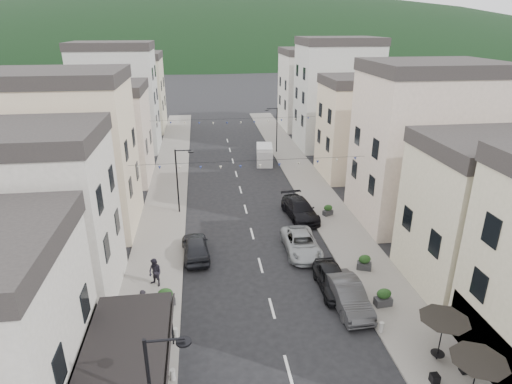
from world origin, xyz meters
TOP-DOWN VIEW (x-y plane):
  - sidewalk_left at (-7.50, 32.00)m, footprint 4.00×76.00m
  - sidewalk_right at (7.50, 32.00)m, footprint 4.00×76.00m
  - hill_backdrop at (0.00, 300.00)m, footprint 640.00×360.00m
  - boutique_awning at (-7.25, 5.00)m, footprint 3.77×7.50m
  - buildings_row_left at (-14.50, 37.75)m, footprint 10.20×54.16m
  - buildings_row_right at (14.50, 36.59)m, footprint 10.20×54.16m
  - cafe_terrace at (7.70, 2.80)m, footprint 2.50×8.10m
  - streetlamp_left_far at (-5.82, 26.00)m, footprint 1.70×0.56m
  - streetlamp_right_far at (5.82, 44.00)m, footprint 1.70×0.56m
  - bollards at (0.00, 5.50)m, footprint 11.66×10.26m
  - bunting_near at (0.00, 22.00)m, footprint 19.00×0.28m
  - bunting_far at (0.00, 38.00)m, footprint 19.00×0.28m
  - parked_car_a at (4.20, 12.42)m, footprint 1.89×4.59m
  - parked_car_b at (4.60, 10.61)m, footprint 1.94×5.01m
  - parked_car_c at (3.32, 17.49)m, footprint 2.49×5.32m
  - parked_car_d at (4.60, 23.55)m, footprint 2.89×5.79m
  - parked_car_e at (-4.60, 17.86)m, footprint 2.24×4.83m
  - delivery_van at (3.85, 39.87)m, footprint 2.47×4.98m
  - pedestrian_a at (-7.49, 10.81)m, footprint 0.85×0.75m
  - pedestrian_b at (-7.19, 14.26)m, footprint 1.20×1.16m
  - planter_la at (-8.45, 7.28)m, footprint 1.19×0.92m
  - planter_lb at (-6.41, 12.02)m, footprint 1.17×0.87m
  - planter_ra at (6.76, 10.28)m, footprint 1.07×0.64m
  - planter_rb at (7.11, 14.40)m, footprint 1.12×0.87m
  - planter_rc at (7.17, 23.52)m, footprint 1.00×0.80m

SIDE VIEW (x-z plane):
  - hill_backdrop at x=0.00m, z-range -35.00..35.00m
  - sidewalk_left at x=-7.50m, z-range 0.00..0.12m
  - sidewalk_right at x=7.50m, z-range 0.00..0.12m
  - bollards at x=0.00m, z-range 0.12..0.72m
  - planter_rc at x=7.17m, z-range 0.11..1.09m
  - planter_rb at x=7.11m, z-range 0.10..1.21m
  - planter_ra at x=6.76m, z-range 0.10..1.26m
  - planter_lb at x=-6.41m, z-range 0.10..1.27m
  - planter_la at x=-8.45m, z-range 0.10..1.28m
  - parked_car_c at x=3.32m, z-range 0.00..1.47m
  - parked_car_a at x=4.20m, z-range 0.00..1.56m
  - parked_car_e at x=-4.60m, z-range 0.00..1.60m
  - parked_car_d at x=4.60m, z-range 0.00..1.61m
  - parked_car_b at x=4.60m, z-range 0.00..1.63m
  - pedestrian_b at x=-7.19m, z-range 0.12..2.07m
  - pedestrian_a at x=-7.49m, z-range 0.12..2.07m
  - delivery_van at x=3.85m, z-range -0.02..2.27m
  - cafe_terrace at x=7.70m, z-range 1.09..3.62m
  - boutique_awning at x=-7.25m, z-range 1.48..4.75m
  - streetlamp_left_far at x=-5.82m, z-range 0.70..6.70m
  - streetlamp_right_far at x=5.82m, z-range 0.70..6.70m
  - bunting_near at x=0.00m, z-range 5.34..5.96m
  - bunting_far at x=0.00m, z-range 5.34..5.96m
  - buildings_row_left at x=-14.50m, z-range -0.88..13.12m
  - buildings_row_right at x=14.50m, z-range -0.93..13.57m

